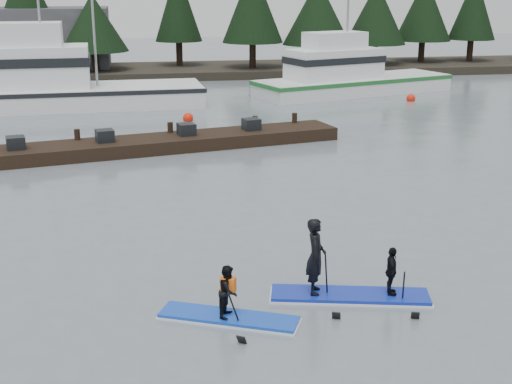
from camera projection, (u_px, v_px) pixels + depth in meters
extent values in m
plane|color=slate|center=(304.00, 321.00, 15.05)|extent=(160.00, 160.00, 0.00)
cube|color=#2D281E|center=(176.00, 71.00, 54.65)|extent=(70.00, 8.00, 0.60)
cube|color=white|center=(61.00, 106.00, 40.54)|extent=(16.13, 5.11, 2.13)
cube|color=white|center=(23.00, 67.00, 39.52)|extent=(7.31, 3.49, 2.30)
cylinder|color=gray|center=(40.00, 23.00, 39.07)|extent=(0.14, 0.14, 7.07)
cube|color=white|center=(353.00, 92.00, 45.67)|extent=(13.52, 7.66, 1.86)
cube|color=white|center=(334.00, 64.00, 44.43)|extent=(6.40, 4.40, 1.86)
cylinder|color=gray|center=(347.00, 29.00, 44.24)|extent=(0.14, 0.14, 6.09)
cube|color=black|center=(153.00, 144.00, 30.15)|extent=(16.61, 5.71, 0.55)
sphere|color=red|center=(411.00, 101.00, 42.78)|extent=(0.53, 0.53, 0.53)
sphere|color=red|center=(188.00, 121.00, 36.64)|extent=(0.54, 0.54, 0.54)
cube|color=blue|center=(229.00, 318.00, 15.09)|extent=(2.99, 1.89, 0.11)
imported|color=black|center=(228.00, 291.00, 14.92)|extent=(0.62, 0.68, 1.13)
cube|color=orange|center=(228.00, 285.00, 14.88)|extent=(0.36, 0.31, 0.32)
cylinder|color=black|center=(237.00, 317.00, 14.78)|extent=(0.49, 0.74, 1.45)
cube|color=#1129A7|center=(350.00, 296.00, 16.13)|extent=(3.65, 1.64, 0.13)
imported|color=black|center=(316.00, 256.00, 15.91)|extent=(0.56, 0.72, 1.76)
cylinder|color=black|center=(326.00, 278.00, 15.81)|extent=(0.39, 0.93, 1.67)
imported|color=black|center=(391.00, 271.00, 15.90)|extent=(0.42, 0.70, 1.12)
cylinder|color=black|center=(403.00, 295.00, 15.81)|extent=(0.35, 0.81, 1.45)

